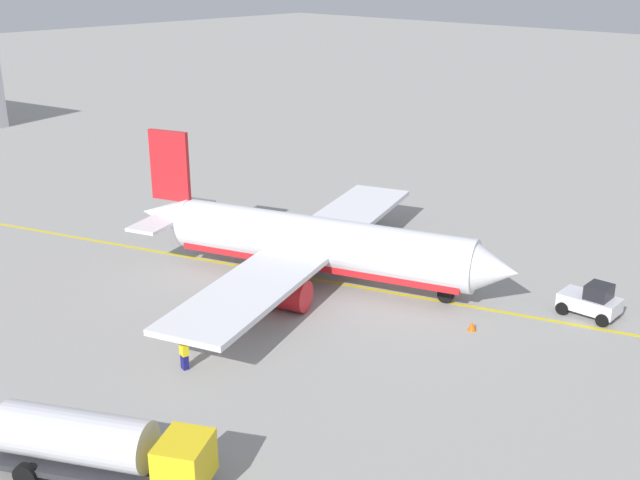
{
  "coord_description": "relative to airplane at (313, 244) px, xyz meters",
  "views": [
    {
      "loc": [
        34.52,
        -36.63,
        21.28
      ],
      "look_at": [
        0.0,
        0.0,
        3.0
      ],
      "focal_mm": 43.74,
      "sensor_mm": 36.0,
      "label": 1
    }
  ],
  "objects": [
    {
      "name": "ground_plane",
      "position": [
        0.47,
        0.16,
        -2.6
      ],
      "size": [
        400.0,
        400.0,
        0.0
      ],
      "primitive_type": "plane",
      "color": "#9E9B96"
    },
    {
      "name": "airplane",
      "position": [
        0.0,
        0.0,
        0.0
      ],
      "size": [
        27.81,
        30.93,
        9.57
      ],
      "color": "white",
      "rests_on": "ground"
    },
    {
      "name": "fuel_tanker",
      "position": [
        8.75,
        -22.45,
        -0.88
      ],
      "size": [
        10.16,
        7.07,
        3.15
      ],
      "color": "#2D2D33",
      "rests_on": "ground"
    },
    {
      "name": "pushback_tug",
      "position": [
        16.8,
        7.71,
        -1.59
      ],
      "size": [
        3.66,
        2.41,
        2.2
      ],
      "color": "silver",
      "rests_on": "ground"
    },
    {
      "name": "refueling_worker",
      "position": [
        3.63,
        -14.02,
        -1.78
      ],
      "size": [
        0.59,
        0.46,
        1.71
      ],
      "color": "navy",
      "rests_on": "ground"
    },
    {
      "name": "safety_cone_nose",
      "position": [
        12.53,
        0.8,
        -2.3
      ],
      "size": [
        0.54,
        0.54,
        0.6
      ],
      "primitive_type": "cone",
      "color": "#F2590F",
      "rests_on": "ground"
    },
    {
      "name": "taxi_line_marking",
      "position": [
        0.47,
        0.16,
        -2.6
      ],
      "size": [
        63.79,
        22.32,
        0.01
      ],
      "primitive_type": "cube",
      "rotation": [
        0.0,
        0.0,
        0.33
      ],
      "color": "yellow",
      "rests_on": "ground"
    }
  ]
}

